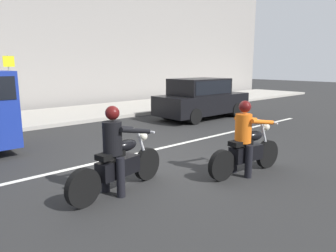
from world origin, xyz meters
TOP-DOWN VIEW (x-y plane):
  - ground_plane at (0.00, 0.00)m, footprint 80.00×80.00m
  - sidewalk_slab at (0.00, 8.00)m, footprint 40.00×4.40m
  - building_facade at (0.00, 11.40)m, footprint 40.00×1.40m
  - lane_marking_stripe at (-0.78, 0.90)m, footprint 18.00×0.14m
  - motorcycle_with_rider_black_leather at (-1.85, -0.91)m, footprint 2.22×0.77m
  - motorcycle_with_rider_orange_stripe at (0.71, -1.88)m, footprint 2.05×0.71m
  - parked_sedan_black at (5.30, 3.55)m, footprint 4.32×1.82m
  - street_sign_post at (-0.87, 8.66)m, footprint 0.44×0.08m

SIDE VIEW (x-z plane):
  - ground_plane at x=0.00m, z-range 0.00..0.00m
  - lane_marking_stripe at x=-0.78m, z-range 0.00..0.01m
  - sidewalk_slab at x=0.00m, z-range 0.00..0.14m
  - motorcycle_with_rider_orange_stripe at x=0.71m, z-range -0.14..1.44m
  - motorcycle_with_rider_black_leather at x=-1.85m, z-range -0.15..1.45m
  - parked_sedan_black at x=5.30m, z-range 0.02..1.74m
  - street_sign_post at x=-0.87m, z-range 0.41..2.95m
  - building_facade at x=0.00m, z-range 0.00..10.46m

